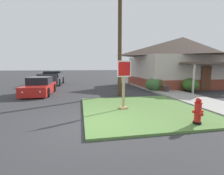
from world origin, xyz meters
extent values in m
plane|color=#333335|center=(0.00, 0.00, 0.00)|extent=(160.00, 160.00, 0.00)
cube|color=#567F3D|center=(2.28, 1.67, 0.04)|extent=(5.36, 5.75, 0.08)
cube|color=#9E9B93|center=(6.16, 5.28, 0.06)|extent=(2.20, 14.42, 0.12)
cylinder|color=black|center=(3.39, -0.69, 0.12)|extent=(0.28, 0.27, 0.08)
cylinder|color=red|center=(3.39, -0.69, 0.48)|extent=(0.22, 0.22, 0.64)
cylinder|color=red|center=(3.39, -0.69, 0.81)|extent=(0.25, 0.25, 0.03)
sphere|color=red|center=(3.39, -0.69, 0.89)|extent=(0.19, 0.19, 0.19)
cube|color=red|center=(3.39, -0.69, 0.96)|extent=(0.04, 0.04, 0.04)
cylinder|color=red|center=(3.24, -0.69, 0.51)|extent=(0.08, 0.09, 0.09)
cylinder|color=red|center=(3.54, -0.69, 0.51)|extent=(0.08, 0.09, 0.09)
cylinder|color=red|center=(3.39, -0.85, 0.46)|extent=(0.12, 0.09, 0.12)
cube|color=tan|center=(1.43, 1.76, 1.15)|extent=(0.11, 0.11, 2.14)
cube|color=tan|center=(1.43, 1.76, 0.12)|extent=(0.43, 0.37, 0.08)
cube|color=white|center=(1.45, 1.71, 1.92)|extent=(0.69, 0.23, 0.72)
cube|color=red|center=(1.45, 1.70, 1.92)|extent=(0.59, 0.20, 0.62)
cylinder|color=black|center=(0.66, 2.34, 0.01)|extent=(0.70, 0.70, 0.02)
cube|color=red|center=(-3.41, 7.23, 0.41)|extent=(1.77, 4.05, 0.64)
cube|color=black|center=(-3.40, 7.43, 0.97)|extent=(1.50, 1.87, 0.56)
cylinder|color=black|center=(-2.63, 5.97, 0.31)|extent=(0.23, 0.62, 0.62)
cylinder|color=black|center=(-4.23, 6.00, 0.31)|extent=(0.23, 0.62, 0.62)
cylinder|color=black|center=(-2.58, 8.46, 0.31)|extent=(0.23, 0.62, 0.62)
cylinder|color=black|center=(-4.19, 8.49, 0.31)|extent=(0.23, 0.62, 0.62)
sphere|color=white|center=(-2.93, 5.26, 0.47)|extent=(0.14, 0.14, 0.14)
sphere|color=red|center=(-2.86, 9.19, 0.47)|extent=(0.12, 0.12, 0.12)
sphere|color=white|center=(-3.95, 5.28, 0.47)|extent=(0.14, 0.14, 0.14)
sphere|color=red|center=(-3.88, 9.21, 0.47)|extent=(0.12, 0.12, 0.12)
cube|color=#38383D|center=(-3.57, 13.77, 0.50)|extent=(2.18, 5.13, 0.68)
cube|color=black|center=(-3.55, 14.48, 1.14)|extent=(1.83, 1.37, 0.68)
cube|color=#38383D|center=(-4.56, 12.91, 1.06)|extent=(0.16, 2.13, 0.44)
cube|color=#38383D|center=(-2.63, 12.86, 1.06)|extent=(0.16, 2.13, 0.44)
cube|color=#38383D|center=(-3.64, 11.29, 1.06)|extent=(1.84, 0.15, 0.44)
cylinder|color=black|center=(-4.48, 15.32, 0.38)|extent=(0.28, 0.77, 0.76)
cylinder|color=black|center=(-2.57, 15.27, 0.38)|extent=(0.28, 0.77, 0.76)
cylinder|color=black|center=(-4.57, 12.28, 0.38)|extent=(0.28, 0.77, 0.76)
cylinder|color=black|center=(-2.65, 12.22, 0.38)|extent=(0.28, 0.77, 0.76)
cube|color=brown|center=(5.87, 6.55, 0.56)|extent=(0.41, 1.58, 0.06)
cube|color=brown|center=(5.69, 6.55, 0.78)|extent=(0.06, 1.57, 0.38)
cube|color=#2D2D33|center=(5.88, 5.85, 0.33)|extent=(0.36, 0.06, 0.41)
cube|color=#2D2D33|center=(5.87, 7.26, 0.33)|extent=(0.36, 0.06, 0.41)
cylinder|color=#4C3823|center=(2.16, 5.50, 5.07)|extent=(0.26, 0.26, 10.14)
cube|color=brown|center=(9.84, 10.06, 0.45)|extent=(9.34, 6.97, 0.90)
cube|color=beige|center=(9.84, 10.06, 1.96)|extent=(9.15, 6.84, 2.11)
pyramid|color=brown|center=(9.84, 10.06, 3.98)|extent=(9.81, 7.32, 1.94)
cube|color=brown|center=(9.84, 5.88, 2.26)|extent=(5.14, 1.40, 0.16)
cylinder|color=beige|center=(7.74, 5.33, 1.13)|extent=(0.16, 0.16, 2.26)
cube|color=brown|center=(9.84, 6.56, 1.05)|extent=(0.90, 0.06, 2.00)
ellipsoid|color=#396A24|center=(8.20, 6.29, 0.53)|extent=(1.33, 1.33, 1.07)
ellipsoid|color=#3C6834|center=(5.44, 7.02, 0.55)|extent=(1.43, 1.43, 1.09)
camera|label=1|loc=(-0.51, -5.48, 2.03)|focal=26.55mm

